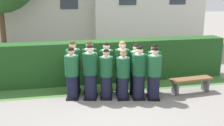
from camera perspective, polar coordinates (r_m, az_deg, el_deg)
ground_plane at (r=8.42m, az=0.35°, el=-7.35°), size 60.00×60.00×0.00m
student_front_row_0 at (r=8.27m, az=-8.34°, el=-2.37°), size 0.44×0.51×1.59m
student_front_row_1 at (r=8.20m, az=-4.52°, el=-2.09°), size 0.49×0.56×1.68m
student_front_row_2 at (r=8.20m, az=-1.21°, el=-2.54°), size 0.45×0.51×1.54m
student_front_row_3 at (r=8.17m, az=2.31°, el=-2.67°), size 0.40×0.48×1.52m
student_front_row_4 at (r=8.21m, az=5.62°, el=-2.25°), size 0.44×0.54×1.63m
student_front_row_5 at (r=8.24m, az=8.74°, el=-2.39°), size 0.46×0.55×1.60m
student_rear_row_0 at (r=8.69m, az=-8.02°, el=-1.15°), size 0.48×0.57×1.69m
student_rear_row_1 at (r=8.64m, az=-4.64°, el=-1.13°), size 0.47×0.56×1.69m
student_rear_row_2 at (r=8.64m, az=-1.16°, el=-1.24°), size 0.48×0.56×1.65m
student_rear_row_3 at (r=8.61m, az=2.12°, el=-1.17°), size 0.46×0.54×1.69m
student_rear_row_4 at (r=8.65m, az=4.99°, el=-1.41°), size 0.46×0.55×1.61m
student_rear_row_5 at (r=8.74m, az=8.65°, el=-1.43°), size 0.47×0.55×1.59m
hedge at (r=9.76m, az=-1.73°, el=0.38°), size 8.91×0.70×1.47m
wooden_bench at (r=9.12m, az=16.09°, el=-3.83°), size 1.43×0.48×0.48m
lawn_strip at (r=9.23m, az=-0.82°, el=-5.25°), size 8.91×0.90×0.01m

